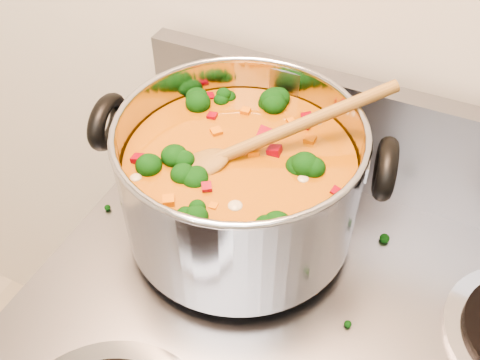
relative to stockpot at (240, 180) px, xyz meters
name	(u,v)px	position (x,y,z in m)	size (l,w,h in m)	color
stockpot	(240,180)	(0.00, 0.00, 0.00)	(0.34, 0.28, 0.17)	#ADADB5
wooden_spoon	(252,145)	(0.01, 0.01, 0.05)	(0.22, 0.20, 0.08)	olive
cooktop_crumbs	(325,221)	(0.10, 0.06, -0.09)	(0.39, 0.21, 0.01)	black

